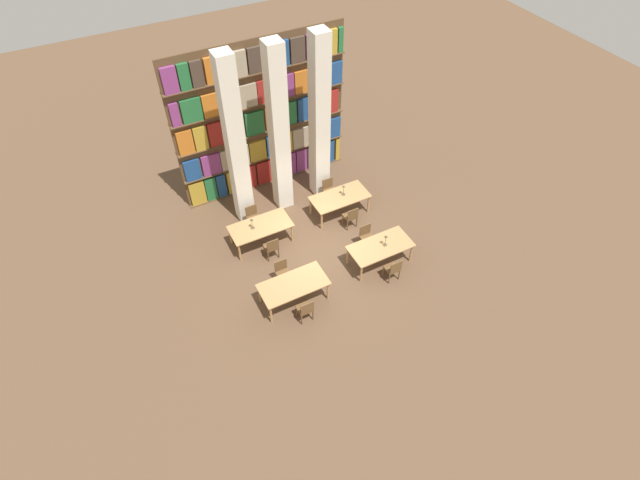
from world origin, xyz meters
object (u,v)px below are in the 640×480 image
pillar_center (279,133)px  reading_table_3 (340,198)px  pillar_left (235,145)px  chair_7 (329,189)px  chair_0 (306,309)px  chair_3 (367,236)px  pillar_right (319,121)px  chair_2 (393,269)px  reading_table_0 (293,286)px  reading_table_2 (261,228)px  desk_lamp_0 (386,239)px  desk_lamp_2 (344,188)px  chair_4 (272,247)px  chair_6 (351,216)px  chair_5 (253,217)px  desk_lamp_1 (252,222)px  reading_table_1 (380,248)px  chair_1 (283,272)px

pillar_center → reading_table_3: size_ratio=3.00×
pillar_left → chair_7: size_ratio=6.76×
chair_0 → chair_3: bearing=28.7°
pillar_center → pillar_right: bearing=0.0°
chair_2 → chair_0: bearing=-177.9°
reading_table_0 → chair_7: size_ratio=2.26×
reading_table_0 → reading_table_2: bearing=88.2°
pillar_left → desk_lamp_0: pillar_left is taller
reading_table_3 → desk_lamp_2: 0.39m
pillar_center → desk_lamp_2: bearing=-38.9°
chair_2 → chair_3: size_ratio=1.00×
chair_4 → chair_6: size_ratio=1.00×
chair_3 → reading_table_0: bearing=16.3°
chair_6 → desk_lamp_2: 1.00m
pillar_center → reading_table_3: (1.52, -1.39, -2.32)m
pillar_right → chair_3: size_ratio=6.76×
chair_5 → reading_table_3: chair_5 is taller
desk_lamp_0 → desk_lamp_1: (-3.37, 2.60, -0.00)m
chair_0 → chair_5: (0.12, 4.22, 0.00)m
chair_3 → desk_lamp_0: bearing=100.5°
pillar_left → desk_lamp_0: (3.12, -4.02, -1.96)m
reading_table_0 → chair_2: (3.05, -0.67, -0.20)m
pillar_center → chair_6: size_ratio=6.76×
chair_0 → chair_5: same height
pillar_center → chair_7: bearing=-21.9°
chair_4 → chair_7: bearing=28.8°
chair_0 → reading_table_1: size_ratio=0.44×
desk_lamp_0 → reading_table_3: desk_lamp_0 is taller
chair_4 → chair_5: (0.00, 1.56, 0.00)m
chair_3 → chair_1: bearing=2.1°
pillar_right → chair_2: size_ratio=6.76×
reading_table_2 → desk_lamp_2: size_ratio=4.77×
reading_table_0 → desk_lamp_0: bearing=1.5°
reading_table_2 → desk_lamp_2: (3.13, 0.09, 0.36)m
pillar_right → chair_5: 3.88m
pillar_left → desk_lamp_0: 5.46m
desk_lamp_0 → reading_table_2: (-3.11, 2.58, -0.36)m
chair_4 → desk_lamp_1: 1.02m
chair_0 → chair_7: bearing=54.4°
chair_0 → reading_table_3: chair_0 is taller
chair_1 → desk_lamp_1: size_ratio=2.13×
chair_2 → chair_4: size_ratio=1.00×
reading_table_0 → pillar_left: bearing=89.0°
reading_table_2 → chair_6: bearing=-13.7°
chair_7 → chair_1: bearing=41.5°
chair_1 → reading_table_3: size_ratio=0.44×
chair_1 → chair_6: bearing=-159.4°
desk_lamp_1 → reading_table_3: desk_lamp_1 is taller
reading_table_1 → desk_lamp_2: bearing=86.5°
pillar_center → reading_table_1: bearing=-69.2°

